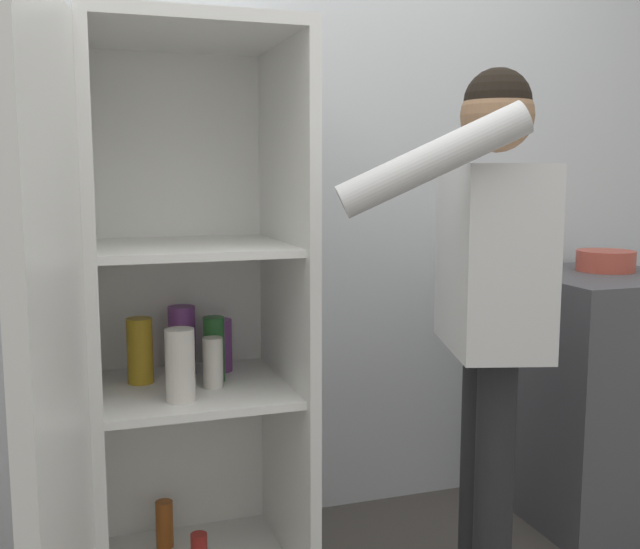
% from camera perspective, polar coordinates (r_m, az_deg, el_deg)
% --- Properties ---
extents(wall_back, '(7.00, 0.06, 2.55)m').
position_cam_1_polar(wall_back, '(2.73, -4.41, 7.34)').
color(wall_back, silver).
rests_on(wall_back, ground_plane).
extents(refrigerator, '(0.79, 1.25, 1.72)m').
position_cam_1_polar(refrigerator, '(2.26, -11.63, -3.74)').
color(refrigerator, white).
rests_on(refrigerator, ground_plane).
extents(person, '(0.73, 0.58, 1.59)m').
position_cam_1_polar(person, '(2.27, 12.77, 0.08)').
color(person, '#262628').
rests_on(person, ground_plane).
extents(counter, '(0.59, 0.64, 0.92)m').
position_cam_1_polar(counter, '(3.05, 20.21, -8.55)').
color(counter, '#4C4C51').
rests_on(counter, ground_plane).
extents(bowl, '(0.22, 0.22, 0.08)m').
position_cam_1_polar(bowl, '(3.04, 20.93, 0.98)').
color(bowl, '#B24738').
rests_on(bowl, counter).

